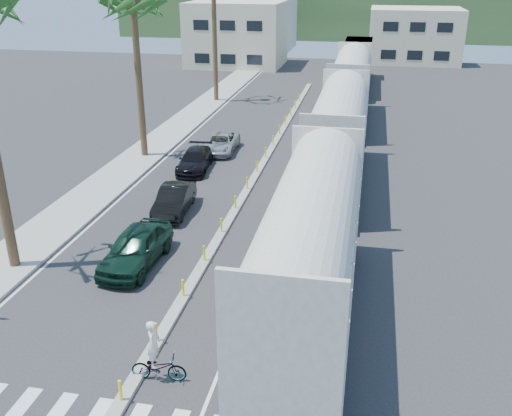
{
  "coord_description": "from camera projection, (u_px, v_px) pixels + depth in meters",
  "views": [
    {
      "loc": [
        6.6,
        -13.44,
        12.13
      ],
      "look_at": [
        1.94,
        9.96,
        2.0
      ],
      "focal_mm": 40.0,
      "sensor_mm": 36.0,
      "label": 1
    }
  ],
  "objects": [
    {
      "name": "car_rear",
      "position": [
        221.0,
        143.0,
        40.24
      ],
      "size": [
        2.39,
        4.67,
        1.26
      ],
      "primitive_type": "imported",
      "rotation": [
        0.0,
        0.0,
        0.03
      ],
      "color": "#AFB2B5",
      "rests_on": "ground"
    },
    {
      "name": "rails",
      "position": [
        344.0,
        143.0,
        42.42
      ],
      "size": [
        1.56,
        100.0,
        0.06
      ],
      "color": "black",
      "rests_on": "ground"
    },
    {
      "name": "car_second",
      "position": [
        174.0,
        200.0,
        30.24
      ],
      "size": [
        2.12,
        4.51,
        1.41
      ],
      "primitive_type": "imported",
      "rotation": [
        0.0,
        0.0,
        0.07
      ],
      "color": "black",
      "rests_on": "ground"
    },
    {
      "name": "lane_markings",
      "position": [
        241.0,
        149.0,
        41.01
      ],
      "size": [
        9.42,
        90.0,
        0.01
      ],
      "color": "silver",
      "rests_on": "ground"
    },
    {
      "name": "hillside",
      "position": [
        340.0,
        2.0,
        105.98
      ],
      "size": [
        80.0,
        20.0,
        12.0
      ],
      "primitive_type": "cube",
      "color": "#385628",
      "rests_on": "ground"
    },
    {
      "name": "median",
      "position": [
        257.0,
        173.0,
        36.04
      ],
      "size": [
        0.45,
        60.0,
        0.85
      ],
      "color": "gray",
      "rests_on": "ground"
    },
    {
      "name": "sidewalk",
      "position": [
        158.0,
        143.0,
        42.13
      ],
      "size": [
        3.0,
        90.0,
        0.15
      ],
      "primitive_type": "cube",
      "color": "gray",
      "rests_on": "ground"
    },
    {
      "name": "car_third",
      "position": [
        195.0,
        160.0,
        36.61
      ],
      "size": [
        2.69,
        4.86,
        1.31
      ],
      "primitive_type": "imported",
      "rotation": [
        0.0,
        0.0,
        0.1
      ],
      "color": "black",
      "rests_on": "ground"
    },
    {
      "name": "car_lead",
      "position": [
        136.0,
        247.0,
        24.84
      ],
      "size": [
        2.29,
        5.03,
        1.67
      ],
      "primitive_type": "imported",
      "rotation": [
        0.0,
        0.0,
        -0.03
      ],
      "color": "black",
      "rests_on": "ground"
    },
    {
      "name": "ground",
      "position": [
        135.0,
        382.0,
        18.06
      ],
      "size": [
        140.0,
        140.0,
        0.0
      ],
      "primitive_type": "plane",
      "color": "#28282B",
      "rests_on": "ground"
    },
    {
      "name": "buildings",
      "position": [
        283.0,
        25.0,
        82.19
      ],
      "size": [
        38.0,
        27.0,
        10.0
      ],
      "color": "beige",
      "rests_on": "ground"
    },
    {
      "name": "freight_train",
      "position": [
        343.0,
        116.0,
        38.23
      ],
      "size": [
        3.0,
        60.94,
        5.85
      ],
      "color": "#B4B0A5",
      "rests_on": "ground"
    },
    {
      "name": "cyclist",
      "position": [
        158.0,
        361.0,
        17.9
      ],
      "size": [
        0.94,
        1.87,
        2.16
      ],
      "rotation": [
        0.0,
        0.0,
        1.66
      ],
      "color": "#9EA0A5",
      "rests_on": "ground"
    }
  ]
}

